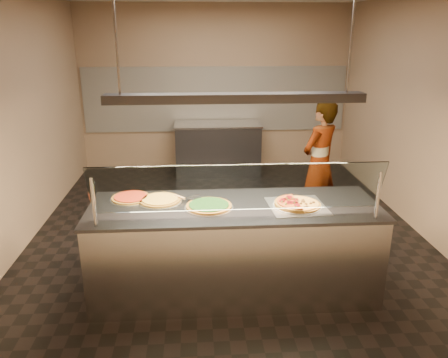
{
  "coord_description": "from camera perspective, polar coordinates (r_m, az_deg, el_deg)",
  "views": [
    {
      "loc": [
        -0.39,
        -5.24,
        2.5
      ],
      "look_at": [
        -0.1,
        -0.86,
        1.02
      ],
      "focal_mm": 35.0,
      "sensor_mm": 36.0,
      "label": 1
    }
  ],
  "objects": [
    {
      "name": "ground",
      "position": [
        5.82,
        0.42,
        -6.88
      ],
      "size": [
        5.0,
        6.0,
        0.02
      ],
      "primitive_type": "cube",
      "color": "black",
      "rests_on": "ground"
    },
    {
      "name": "lamp_rod_left",
      "position": [
        3.91,
        -13.99,
        18.04
      ],
      "size": [
        0.02,
        0.02,
        1.01
      ],
      "primitive_type": "cylinder",
      "color": "#B7B7BC",
      "rests_on": "ceiling"
    },
    {
      "name": "sneeze_guard",
      "position": [
        3.75,
        1.87,
        -1.24
      ],
      "size": [
        2.54,
        0.18,
        0.54
      ],
      "color": "#B7B7BC",
      "rests_on": "serving_counter"
    },
    {
      "name": "prep_table",
      "position": [
        8.06,
        -0.82,
        4.05
      ],
      "size": [
        1.56,
        0.74,
        0.93
      ],
      "color": "#3A3A40",
      "rests_on": "ground"
    },
    {
      "name": "pizza_cheese",
      "position": [
        4.32,
        -8.34,
        -2.69
      ],
      "size": [
        0.43,
        0.43,
        0.03
      ],
      "color": "silver",
      "rests_on": "serving_counter"
    },
    {
      "name": "pizza_tomato",
      "position": [
        4.43,
        -12.07,
        -2.36
      ],
      "size": [
        0.41,
        0.41,
        0.03
      ],
      "color": "silver",
      "rests_on": "serving_counter"
    },
    {
      "name": "pizza_spinach",
      "position": [
        4.13,
        -1.99,
        -3.5
      ],
      "size": [
        0.46,
        0.46,
        0.03
      ],
      "color": "silver",
      "rests_on": "serving_counter"
    },
    {
      "name": "wall_front",
      "position": [
        2.48,
        5.68,
        -5.35
      ],
      "size": [
        5.0,
        0.02,
        3.0
      ],
      "primitive_type": "cube",
      "color": "#977C61",
      "rests_on": "ground"
    },
    {
      "name": "wall_back",
      "position": [
        8.32,
        -1.11,
        11.76
      ],
      "size": [
        5.0,
        0.02,
        3.0
      ],
      "primitive_type": "cube",
      "color": "#977C61",
      "rests_on": "ground"
    },
    {
      "name": "serving_counter",
      "position": [
        4.37,
        1.32,
        -9.09
      ],
      "size": [
        2.78,
        0.94,
        0.93
      ],
      "color": "#B7B7BC",
      "rests_on": "ground"
    },
    {
      "name": "wall_left",
      "position": [
        5.74,
        -25.6,
        6.79
      ],
      "size": [
        0.02,
        6.0,
        3.0
      ],
      "primitive_type": "cube",
      "color": "#977C61",
      "rests_on": "ground"
    },
    {
      "name": "half_pizza_pepperoni",
      "position": [
        4.18,
        8.16,
        -3.13
      ],
      "size": [
        0.25,
        0.45,
        0.05
      ],
      "color": "brown",
      "rests_on": "perforated_tray"
    },
    {
      "name": "heat_lamp_housing",
      "position": [
        3.91,
        1.49,
        10.53
      ],
      "size": [
        2.3,
        0.18,
        0.08
      ],
      "primitive_type": "cube",
      "color": "#3A3A40",
      "rests_on": "ceiling"
    },
    {
      "name": "lamp_rod_right",
      "position": [
        4.09,
        16.39,
        17.85
      ],
      "size": [
        0.02,
        0.02,
        1.01
      ],
      "primitive_type": "cylinder",
      "color": "#B7B7BC",
      "rests_on": "ceiling"
    },
    {
      "name": "perforated_tray",
      "position": [
        4.21,
        9.53,
        -3.44
      ],
      "size": [
        0.56,
        0.56,
        0.01
      ],
      "color": "silver",
      "rests_on": "serving_counter"
    },
    {
      "name": "worker",
      "position": [
        6.05,
        12.35,
        2.21
      ],
      "size": [
        0.72,
        0.69,
        1.66
      ],
      "primitive_type": "imported",
      "rotation": [
        0.0,
        0.0,
        3.82
      ],
      "color": "#312F35",
      "rests_on": "ground"
    },
    {
      "name": "wall_right",
      "position": [
        6.07,
        25.02,
        7.44
      ],
      "size": [
        0.02,
        6.0,
        3.0
      ],
      "primitive_type": "cube",
      "color": "#977C61",
      "rests_on": "ground"
    },
    {
      "name": "half_pizza_sausage",
      "position": [
        4.23,
        10.95,
        -3.15
      ],
      "size": [
        0.24,
        0.45,
        0.04
      ],
      "color": "brown",
      "rests_on": "perforated_tray"
    },
    {
      "name": "pizza_spatula",
      "position": [
        4.32,
        -5.02,
        -2.34
      ],
      "size": [
        0.28,
        0.17,
        0.02
      ],
      "color": "#B7B7BC",
      "rests_on": "pizza_spinach"
    },
    {
      "name": "tile_band",
      "position": [
        8.32,
        -1.1,
        10.37
      ],
      "size": [
        4.9,
        0.02,
        1.2
      ],
      "primitive_type": "cube",
      "color": "silver",
      "rests_on": "wall_back"
    }
  ]
}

